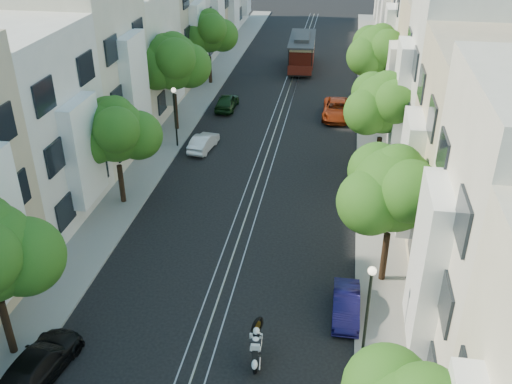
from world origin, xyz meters
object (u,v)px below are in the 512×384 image
at_px(lamp_east, 369,299).
at_px(parked_car_e_far, 337,109).
at_px(tree_w_b, 116,132).
at_px(tree_w_d, 209,33).
at_px(cable_car, 302,50).
at_px(parked_car_w_mid, 204,142).
at_px(sportbike_rider, 256,344).
at_px(parked_car_e_mid, 346,305).
at_px(tree_w_c, 173,63).
at_px(tree_e_d, 379,52).
at_px(tree_e_b, 394,191).
at_px(tree_e_c, 384,105).
at_px(lamp_west, 175,108).
at_px(parked_car_w_far, 227,102).
at_px(parked_car_w_near, 39,363).

distance_m(lamp_east, parked_car_e_far, 25.60).
height_order(tree_w_b, tree_w_d, tree_w_d).
distance_m(lamp_east, cable_car, 38.69).
bearing_deg(parked_car_w_mid, tree_w_d, -71.27).
height_order(sportbike_rider, parked_car_e_mid, sportbike_rider).
height_order(sportbike_rider, parked_car_e_far, sportbike_rider).
bearing_deg(parked_car_e_far, parked_car_w_mid, -139.46).
relative_size(parked_car_e_mid, parked_car_e_far, 0.69).
height_order(tree_w_b, parked_car_e_mid, tree_w_b).
xyz_separation_m(cable_car, parked_car_e_far, (3.90, -12.81, -1.11)).
bearing_deg(parked_car_e_far, sportbike_rider, -94.69).
xyz_separation_m(tree_w_c, sportbike_rider, (9.38, -21.83, -4.22)).
distance_m(tree_e_d, tree_w_c, 15.60).
xyz_separation_m(tree_e_b, tree_w_c, (-14.40, 16.00, 0.34)).
relative_size(tree_e_c, lamp_west, 1.57).
bearing_deg(parked_car_e_mid, parked_car_w_far, 112.36).
bearing_deg(sportbike_rider, parked_car_w_far, 98.55).
xyz_separation_m(tree_w_d, cable_car, (7.64, 6.27, -2.84)).
bearing_deg(parked_car_w_far, lamp_east, 112.98).
height_order(lamp_west, cable_car, lamp_west).
relative_size(tree_w_c, parked_car_w_mid, 2.13).
distance_m(tree_e_b, parked_car_w_near, 15.63).
xyz_separation_m(tree_e_b, tree_e_d, (0.00, 22.00, 0.13)).
xyz_separation_m(tree_e_b, lamp_east, (-0.96, -4.98, -1.89)).
bearing_deg(parked_car_w_far, parked_car_e_far, 177.97).
distance_m(tree_w_b, lamp_east, 16.81).
relative_size(parked_car_w_near, parked_car_w_mid, 1.25).
height_order(tree_e_c, parked_car_e_mid, tree_e_c).
bearing_deg(sportbike_rider, tree_w_d, 100.51).
relative_size(tree_e_d, tree_w_b, 1.09).
bearing_deg(parked_car_w_mid, tree_e_c, 178.32).
xyz_separation_m(tree_w_c, parked_car_e_far, (11.54, 4.45, -4.42)).
bearing_deg(parked_car_e_mid, tree_w_c, 123.63).
xyz_separation_m(tree_w_b, tree_w_c, (0.00, 11.00, 0.67)).
bearing_deg(tree_e_d, tree_w_b, -130.27).
bearing_deg(sportbike_rider, tree_w_b, 125.47).
bearing_deg(parked_car_e_far, tree_w_d, 150.44).
relative_size(tree_w_b, tree_w_c, 0.88).
bearing_deg(parked_car_w_mid, parked_car_w_far, -82.29).
xyz_separation_m(cable_car, parked_car_e_mid, (5.10, -35.92, -1.23)).
height_order(tree_e_d, parked_car_e_far, tree_e_d).
height_order(tree_e_d, lamp_east, tree_e_d).
height_order(tree_w_b, parked_car_w_mid, tree_w_b).
bearing_deg(tree_w_b, tree_e_d, 49.73).
bearing_deg(lamp_east, parked_car_w_mid, 120.86).
bearing_deg(parked_car_w_near, lamp_east, -158.92).
distance_m(tree_e_b, lamp_west, 18.90).
distance_m(tree_e_d, parked_car_w_far, 12.46).
distance_m(tree_w_c, parked_car_w_far, 7.12).
bearing_deg(tree_w_d, cable_car, 39.36).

